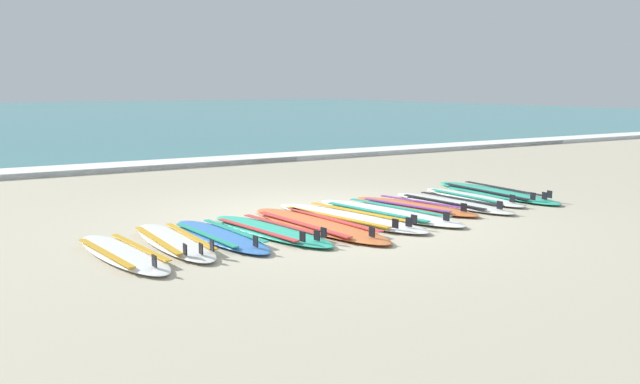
% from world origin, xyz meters
% --- Properties ---
extents(ground_plane, '(80.00, 80.00, 0.00)m').
position_xyz_m(ground_plane, '(0.00, 0.00, 0.00)').
color(ground_plane, '#B7AD93').
extents(sea, '(80.00, 60.00, 0.10)m').
position_xyz_m(sea, '(0.00, 35.91, 0.05)').
color(sea, teal).
rests_on(sea, ground).
extents(wave_foam_strip, '(80.00, 0.98, 0.11)m').
position_xyz_m(wave_foam_strip, '(0.00, 6.40, 0.06)').
color(wave_foam_strip, white).
rests_on(wave_foam_strip, ground).
extents(surfboard_0, '(0.76, 2.03, 0.18)m').
position_xyz_m(surfboard_0, '(-2.76, -0.65, 0.04)').
color(surfboard_0, white).
rests_on(surfboard_0, ground).
extents(surfboard_1, '(0.56, 2.06, 0.18)m').
position_xyz_m(surfboard_1, '(-2.15, -0.42, 0.04)').
color(surfboard_1, silver).
rests_on(surfboard_1, ground).
extents(surfboard_2, '(0.71, 2.06, 0.18)m').
position_xyz_m(surfboard_2, '(-1.62, -0.43, 0.04)').
color(surfboard_2, '#3875CC').
rests_on(surfboard_2, ground).
extents(surfboard_3, '(0.93, 2.24, 0.18)m').
position_xyz_m(surfboard_3, '(-1.01, -0.46, 0.04)').
color(surfboard_3, '#2DB793').
rests_on(surfboard_3, ground).
extents(surfboard_4, '(0.95, 2.62, 0.18)m').
position_xyz_m(surfboard_4, '(-0.37, -0.46, 0.04)').
color(surfboard_4, orange).
rests_on(surfboard_4, ground).
extents(surfboard_5, '(1.22, 2.64, 0.18)m').
position_xyz_m(surfboard_5, '(0.19, -0.28, 0.04)').
color(surfboard_5, white).
rests_on(surfboard_5, ground).
extents(surfboard_6, '(1.14, 2.57, 0.18)m').
position_xyz_m(surfboard_6, '(0.83, -0.27, 0.04)').
color(surfboard_6, white).
rests_on(surfboard_6, ground).
extents(surfboard_7, '(1.05, 2.13, 0.18)m').
position_xyz_m(surfboard_7, '(1.42, -0.09, 0.04)').
color(surfboard_7, orange).
rests_on(surfboard_7, ground).
extents(surfboard_8, '(0.82, 2.19, 0.18)m').
position_xyz_m(surfboard_8, '(2.05, -0.17, 0.04)').
color(surfboard_8, silver).
rests_on(surfboard_8, ground).
extents(surfboard_9, '(0.58, 1.98, 0.18)m').
position_xyz_m(surfboard_9, '(2.67, 0.05, 0.04)').
color(surfboard_9, white).
rests_on(surfboard_9, ground).
extents(surfboard_10, '(0.66, 2.55, 0.18)m').
position_xyz_m(surfboard_10, '(3.29, 0.20, 0.04)').
color(surfboard_10, '#2DB793').
rests_on(surfboard_10, ground).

